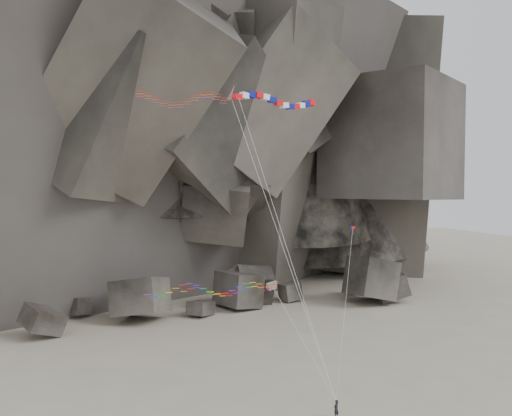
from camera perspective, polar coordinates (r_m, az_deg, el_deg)
name	(u,v)px	position (r m, az deg, el deg)	size (l,w,h in m)	color
ground	(288,392)	(57.05, 3.27, -17.92)	(260.00, 260.00, 0.00)	#A19682
headland	(140,70)	(121.97, -11.57, 13.33)	(110.00, 70.00, 84.00)	#574F47
boulder_field	(259,294)	(88.84, 0.33, -8.56)	(59.73, 14.93, 8.29)	#47423F
kite_flyer	(336,407)	(51.81, 8.02, -19.15)	(0.62, 0.42, 1.79)	black
delta_kite	(181,98)	(50.54, -7.56, 10.86)	(15.58, 8.01, 27.26)	red
banner_kite	(277,102)	(58.02, 2.15, 10.53)	(10.66, 13.54, 27.30)	red
parafoil_kite	(206,289)	(53.83, -5.05, -8.07)	(14.74, 9.61, 9.17)	#DEAB0C
pennant_kite	(349,266)	(55.67, 9.27, -5.71)	(6.35, 7.41, 14.12)	red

